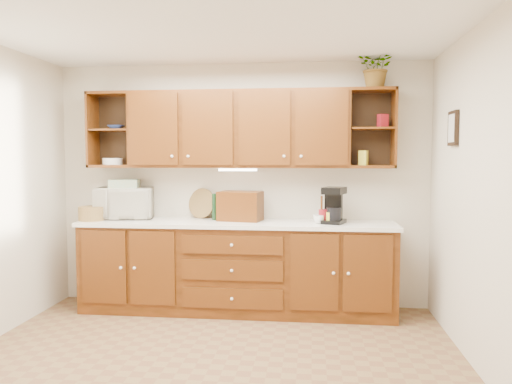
% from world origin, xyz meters
% --- Properties ---
extents(floor, '(4.00, 4.00, 0.00)m').
position_xyz_m(floor, '(0.00, 0.00, 0.00)').
color(floor, brown).
rests_on(floor, ground).
extents(ceiling, '(4.00, 4.00, 0.00)m').
position_xyz_m(ceiling, '(0.00, 0.00, 2.60)').
color(ceiling, white).
rests_on(ceiling, back_wall).
extents(back_wall, '(4.00, 0.00, 4.00)m').
position_xyz_m(back_wall, '(0.00, 1.75, 1.30)').
color(back_wall, beige).
rests_on(back_wall, floor).
extents(right_wall, '(0.00, 3.50, 3.50)m').
position_xyz_m(right_wall, '(2.00, 0.00, 1.30)').
color(right_wall, beige).
rests_on(right_wall, floor).
extents(base_cabinets, '(3.20, 0.60, 0.90)m').
position_xyz_m(base_cabinets, '(0.00, 1.45, 0.45)').
color(base_cabinets, '#341905').
rests_on(base_cabinets, floor).
extents(countertop, '(3.24, 0.64, 0.04)m').
position_xyz_m(countertop, '(0.00, 1.44, 0.92)').
color(countertop, white).
rests_on(countertop, base_cabinets).
extents(upper_cabinets, '(3.20, 0.33, 0.80)m').
position_xyz_m(upper_cabinets, '(0.01, 1.59, 1.89)').
color(upper_cabinets, '#341905').
rests_on(upper_cabinets, back_wall).
extents(undercabinet_light, '(0.40, 0.05, 0.02)m').
position_xyz_m(undercabinet_light, '(0.00, 1.53, 1.47)').
color(undercabinet_light, white).
rests_on(undercabinet_light, upper_cabinets).
extents(framed_picture, '(0.03, 0.24, 0.30)m').
position_xyz_m(framed_picture, '(1.98, 0.90, 1.85)').
color(framed_picture, black).
rests_on(framed_picture, right_wall).
extents(wicker_basket, '(0.26, 0.26, 0.15)m').
position_xyz_m(wicker_basket, '(-1.52, 1.35, 1.01)').
color(wicker_basket, olive).
rests_on(wicker_basket, countertop).
extents(microwave, '(0.67, 0.51, 0.33)m').
position_xyz_m(microwave, '(-1.24, 1.58, 1.11)').
color(microwave, silver).
rests_on(microwave, countertop).
extents(towel_stack, '(0.33, 0.27, 0.09)m').
position_xyz_m(towel_stack, '(-1.24, 1.58, 1.32)').
color(towel_stack, tan).
rests_on(towel_stack, microwave).
extents(wine_bottle, '(0.08, 0.08, 0.28)m').
position_xyz_m(wine_bottle, '(-0.24, 1.55, 1.08)').
color(wine_bottle, black).
rests_on(wine_bottle, countertop).
extents(woven_tray, '(0.34, 0.20, 0.32)m').
position_xyz_m(woven_tray, '(-0.42, 1.69, 0.95)').
color(woven_tray, olive).
rests_on(woven_tray, countertop).
extents(bread_box, '(0.48, 0.35, 0.31)m').
position_xyz_m(bread_box, '(0.03, 1.52, 1.09)').
color(bread_box, '#341905').
rests_on(bread_box, countertop).
extents(mug_tree, '(0.23, 0.24, 0.27)m').
position_xyz_m(mug_tree, '(0.87, 1.45, 0.98)').
color(mug_tree, '#341905').
rests_on(mug_tree, countertop).
extents(canister_red, '(0.11, 0.11, 0.13)m').
position_xyz_m(canister_red, '(0.89, 1.46, 1.01)').
color(canister_red, maroon).
rests_on(canister_red, countertop).
extents(canister_white, '(0.09, 0.09, 0.17)m').
position_xyz_m(canister_white, '(0.99, 1.55, 1.03)').
color(canister_white, white).
rests_on(canister_white, countertop).
extents(canister_yellow, '(0.10, 0.10, 0.12)m').
position_xyz_m(canister_yellow, '(0.96, 1.37, 1.00)').
color(canister_yellow, yellow).
rests_on(canister_yellow, countertop).
extents(coffee_maker, '(0.27, 0.30, 0.36)m').
position_xyz_m(coffee_maker, '(0.99, 1.42, 1.11)').
color(coffee_maker, black).
rests_on(coffee_maker, countertop).
extents(bowl_stack, '(0.19, 0.19, 0.04)m').
position_xyz_m(bowl_stack, '(-1.32, 1.57, 1.92)').
color(bowl_stack, navy).
rests_on(bowl_stack, upper_cabinets).
extents(plate_stack, '(0.23, 0.23, 0.07)m').
position_xyz_m(plate_stack, '(-1.37, 1.57, 1.56)').
color(plate_stack, white).
rests_on(plate_stack, upper_cabinets).
extents(pantry_box_yellow, '(0.10, 0.09, 0.15)m').
position_xyz_m(pantry_box_yellow, '(1.29, 1.58, 1.59)').
color(pantry_box_yellow, yellow).
rests_on(pantry_box_yellow, upper_cabinets).
extents(pantry_box_red, '(0.11, 0.11, 0.13)m').
position_xyz_m(pantry_box_red, '(1.47, 1.57, 1.97)').
color(pantry_box_red, maroon).
rests_on(pantry_box_red, upper_cabinets).
extents(potted_plant, '(0.47, 0.44, 0.41)m').
position_xyz_m(potted_plant, '(1.41, 1.55, 2.50)').
color(potted_plant, '#999999').
rests_on(potted_plant, upper_cabinets).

